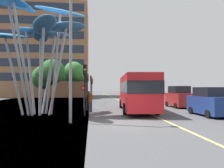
% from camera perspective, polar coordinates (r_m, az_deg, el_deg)
% --- Properties ---
extents(ground, '(120.00, 240.00, 0.10)m').
position_cam_1_polar(ground, '(12.55, 1.07, -11.20)').
color(ground, '#4C4C4F').
extents(red_bus, '(3.43, 9.80, 3.49)m').
position_cam_1_polar(red_bus, '(19.03, 6.85, -1.82)').
color(red_bus, red).
rests_on(red_bus, ground).
extents(leaf_sculpture, '(8.41, 7.94, 9.10)m').
position_cam_1_polar(leaf_sculpture, '(18.16, -19.79, 13.68)').
color(leaf_sculpture, '#9EA0A5').
rests_on(leaf_sculpture, ground).
extents(traffic_light_kerb_near, '(0.28, 0.42, 3.95)m').
position_cam_1_polar(traffic_light_kerb_near, '(15.96, -7.55, 1.41)').
color(traffic_light_kerb_near, black).
rests_on(traffic_light_kerb_near, ground).
extents(traffic_light_kerb_far, '(0.28, 0.42, 3.49)m').
position_cam_1_polar(traffic_light_kerb_far, '(19.46, -6.94, 0.02)').
color(traffic_light_kerb_far, black).
rests_on(traffic_light_kerb_far, ground).
extents(traffic_light_island_mid, '(0.28, 0.42, 3.43)m').
position_cam_1_polar(traffic_light_island_mid, '(27.38, -5.64, -0.39)').
color(traffic_light_island_mid, black).
rests_on(traffic_light_island_mid, ground).
extents(traffic_light_opposite, '(0.28, 0.42, 3.99)m').
position_cam_1_polar(traffic_light_opposite, '(31.03, -5.91, 0.24)').
color(traffic_light_opposite, black).
rests_on(traffic_light_opposite, ground).
extents(car_parked_mid, '(2.07, 4.06, 2.21)m').
position_cam_1_polar(car_parked_mid, '(17.66, 25.64, -4.60)').
color(car_parked_mid, navy).
rests_on(car_parked_mid, ground).
extents(car_parked_far, '(2.05, 4.01, 2.36)m').
position_cam_1_polar(car_parked_far, '(23.93, 18.13, -3.56)').
color(car_parked_far, maroon).
rests_on(car_parked_far, ground).
extents(street_lamp, '(1.32, 0.44, 9.05)m').
position_cam_1_polar(street_lamp, '(13.31, -10.36, 13.91)').
color(street_lamp, gray).
rests_on(street_lamp, ground).
extents(tree_pavement_near, '(5.59, 5.25, 6.71)m').
position_cam_1_polar(tree_pavement_near, '(34.63, -17.36, 2.69)').
color(tree_pavement_near, brown).
rests_on(tree_pavement_near, ground).
extents(tree_pavement_far, '(5.18, 5.20, 7.36)m').
position_cam_1_polar(tree_pavement_far, '(41.99, -10.58, 3.08)').
color(tree_pavement_far, brown).
rests_on(tree_pavement_far, ground).
extents(pedestrian, '(0.34, 0.34, 1.82)m').
position_cam_1_polar(pedestrian, '(18.16, -6.00, -4.98)').
color(pedestrian, '#2D3342').
rests_on(pedestrian, ground).
extents(no_entry_sign, '(0.60, 0.12, 2.45)m').
position_cam_1_polar(no_entry_sign, '(20.66, -7.74, -2.52)').
color(no_entry_sign, gray).
rests_on(no_entry_sign, ground).
extents(backdrop_building, '(24.44, 15.73, 22.19)m').
position_cam_1_polar(backdrop_building, '(56.83, -19.27, 8.02)').
color(backdrop_building, '#8E6042').
rests_on(backdrop_building, ground).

